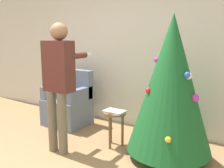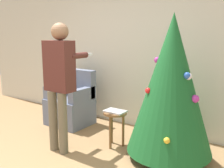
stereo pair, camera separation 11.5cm
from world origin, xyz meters
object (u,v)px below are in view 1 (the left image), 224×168
object	(u,v)px
christmas_tree	(171,84)
person_standing	(59,76)
armchair	(69,105)
side_stool	(114,119)

from	to	relation	value
christmas_tree	person_standing	size ratio (longest dim) A/B	1.06
armchair	person_standing	size ratio (longest dim) A/B	0.55
armchair	side_stool	distance (m)	1.22
christmas_tree	armchair	bearing A→B (deg)	172.59
christmas_tree	person_standing	xyz separation A→B (m)	(-1.30, -0.61, 0.07)
armchair	side_stool	xyz separation A→B (m)	(1.17, -0.34, 0.05)
person_standing	side_stool	distance (m)	0.98
armchair	side_stool	bearing A→B (deg)	-16.11
person_standing	christmas_tree	bearing A→B (deg)	25.20
person_standing	side_stool	world-z (taller)	person_standing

